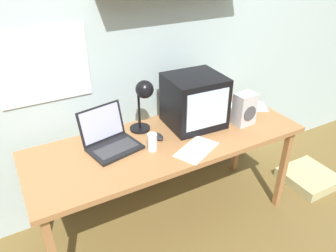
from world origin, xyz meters
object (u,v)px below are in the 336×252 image
(space_heater, at_px, (245,109))
(open_notebook, at_px, (248,107))
(crt_monitor, at_px, (194,101))
(loose_paper_near_laptop, at_px, (196,150))
(laptop, at_px, (109,137))
(desk_lamp, at_px, (144,96))
(floor_cushion, at_px, (309,177))
(juice_glass, at_px, (152,143))
(computer_mouse, at_px, (158,136))
(corner_desk, at_px, (168,147))

(space_heater, bearing_deg, open_notebook, 38.37)
(crt_monitor, xyz_separation_m, loose_paper_near_laptop, (-0.17, -0.30, -0.18))
(laptop, distance_m, desk_lamp, 0.34)
(crt_monitor, xyz_separation_m, floor_cushion, (1.07, -0.30, -0.88))
(juice_glass, distance_m, loose_paper_near_laptop, 0.28)
(computer_mouse, xyz_separation_m, loose_paper_near_laptop, (0.15, -0.24, -0.01))
(laptop, bearing_deg, desk_lamp, -3.42)
(crt_monitor, distance_m, laptop, 0.64)
(laptop, relative_size, loose_paper_near_laptop, 1.06)
(laptop, distance_m, space_heater, 0.96)
(corner_desk, bearing_deg, loose_paper_near_laptop, -64.47)
(floor_cushion, bearing_deg, computer_mouse, 170.07)
(space_heater, xyz_separation_m, floor_cushion, (0.76, -0.13, -0.81))
(computer_mouse, xyz_separation_m, open_notebook, (0.84, 0.08, -0.01))
(computer_mouse, distance_m, open_notebook, 0.85)
(crt_monitor, height_order, loose_paper_near_laptop, crt_monitor)
(loose_paper_near_laptop, distance_m, open_notebook, 0.76)
(space_heater, bearing_deg, computer_mouse, 165.62)
(desk_lamp, relative_size, floor_cushion, 0.92)
(space_heater, relative_size, loose_paper_near_laptop, 0.69)
(juice_glass, relative_size, space_heater, 0.49)
(floor_cushion, bearing_deg, juice_glass, 174.68)
(crt_monitor, xyz_separation_m, juice_glass, (-0.41, -0.16, -0.13))
(corner_desk, distance_m, desk_lamp, 0.38)
(floor_cushion, bearing_deg, corner_desk, 171.38)
(computer_mouse, bearing_deg, open_notebook, 5.08)
(computer_mouse, distance_m, floor_cushion, 1.58)
(corner_desk, relative_size, open_notebook, 5.44)
(laptop, height_order, open_notebook, laptop)
(computer_mouse, relative_size, open_notebook, 0.32)
(juice_glass, bearing_deg, open_notebook, 10.91)
(crt_monitor, distance_m, juice_glass, 0.46)
(laptop, height_order, space_heater, laptop)
(crt_monitor, bearing_deg, loose_paper_near_laptop, -116.36)
(space_heater, distance_m, loose_paper_near_laptop, 0.51)
(juice_glass, xyz_separation_m, computer_mouse, (0.09, 0.11, -0.04))
(corner_desk, relative_size, juice_glass, 16.16)
(laptop, bearing_deg, computer_mouse, -24.92)
(corner_desk, height_order, computer_mouse, computer_mouse)
(floor_cushion, bearing_deg, loose_paper_near_laptop, 179.89)
(desk_lamp, height_order, space_heater, desk_lamp)
(corner_desk, bearing_deg, desk_lamp, 122.10)
(open_notebook, bearing_deg, crt_monitor, -177.94)
(corner_desk, xyz_separation_m, space_heater, (0.58, -0.08, 0.18))
(laptop, relative_size, open_notebook, 1.06)
(crt_monitor, relative_size, laptop, 1.10)
(juice_glass, xyz_separation_m, open_notebook, (0.93, 0.18, -0.05))
(loose_paper_near_laptop, bearing_deg, corner_desk, 115.53)
(space_heater, distance_m, open_notebook, 0.31)
(juice_glass, bearing_deg, floor_cushion, -5.32)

